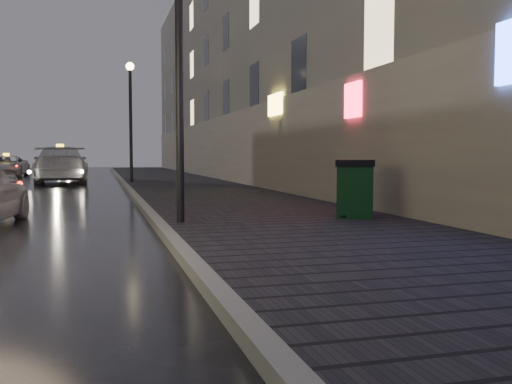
# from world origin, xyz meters

# --- Properties ---
(ground) EXTENTS (120.00, 120.00, 0.00)m
(ground) POSITION_xyz_m (0.00, 0.00, 0.00)
(ground) COLOR black
(ground) RESTS_ON ground
(sidewalk) EXTENTS (4.60, 58.00, 0.15)m
(sidewalk) POSITION_xyz_m (3.90, 21.00, 0.07)
(sidewalk) COLOR black
(sidewalk) RESTS_ON ground
(curb) EXTENTS (0.20, 58.00, 0.15)m
(curb) POSITION_xyz_m (1.50, 21.00, 0.07)
(curb) COLOR slate
(curb) RESTS_ON ground
(building_near) EXTENTS (1.80, 50.00, 13.00)m
(building_near) POSITION_xyz_m (7.10, 25.00, 6.50)
(building_near) COLOR #605B54
(building_near) RESTS_ON ground
(lamp_near) EXTENTS (0.36, 0.36, 5.28)m
(lamp_near) POSITION_xyz_m (1.85, 6.00, 3.49)
(lamp_near) COLOR black
(lamp_near) RESTS_ON sidewalk
(lamp_far) EXTENTS (0.36, 0.36, 5.28)m
(lamp_far) POSITION_xyz_m (1.85, 22.00, 3.49)
(lamp_far) COLOR black
(lamp_far) RESTS_ON sidewalk
(trash_bin) EXTENTS (0.96, 0.96, 1.10)m
(trash_bin) POSITION_xyz_m (5.17, 5.90, 0.71)
(trash_bin) COLOR black
(trash_bin) RESTS_ON sidewalk
(taxi_mid) EXTENTS (2.76, 6.05, 1.72)m
(taxi_mid) POSITION_xyz_m (-1.32, 24.59, 0.86)
(taxi_mid) COLOR silver
(taxi_mid) RESTS_ON ground
(taxi_far) EXTENTS (2.30, 4.74, 1.30)m
(taxi_far) POSITION_xyz_m (-5.05, 33.84, 0.65)
(taxi_far) COLOR silver
(taxi_far) RESTS_ON ground
(car_far) EXTENTS (1.88, 4.10, 1.36)m
(car_far) POSITION_xyz_m (-1.39, 35.62, 0.68)
(car_far) COLOR #A8A9B0
(car_far) RESTS_ON ground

